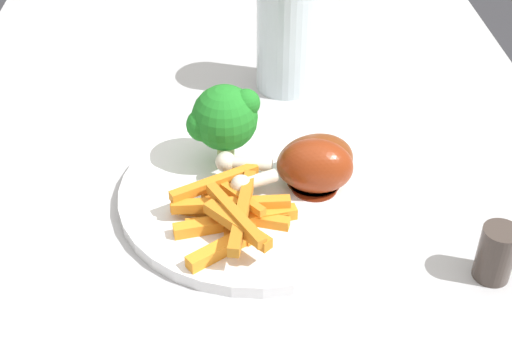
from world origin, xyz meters
The scene contains 8 objects.
dining_table centered at (0.00, 0.00, 0.62)m, with size 1.07×0.67×0.75m.
dinner_plate centered at (-0.06, 0.01, 0.75)m, with size 0.25×0.25×0.01m, color white.
broccoli_floret_front centered at (-0.10, -0.02, 0.81)m, with size 0.06×0.07×0.08m.
carrot_fries_pile centered at (-0.01, -0.02, 0.77)m, with size 0.12×0.11×0.03m.
chicken_drumstick_near centered at (-0.07, 0.06, 0.78)m, with size 0.08×0.12×0.05m.
chicken_drumstick_far centered at (-0.06, 0.06, 0.78)m, with size 0.06×0.13×0.05m.
water_glass centered at (-0.26, 0.05, 0.81)m, with size 0.07×0.07×0.13m, color silver.
pepper_shaker centered at (0.05, 0.19, 0.77)m, with size 0.03×0.03×0.05m, color #423833.
Camera 1 is at (0.45, -0.01, 1.16)m, focal length 49.36 mm.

